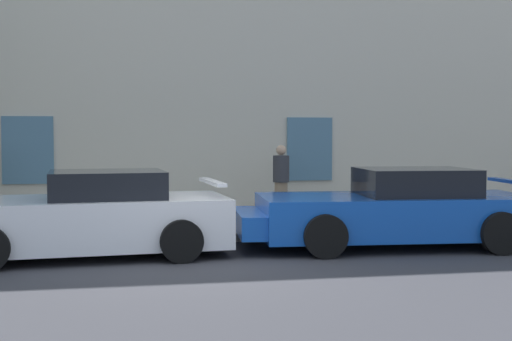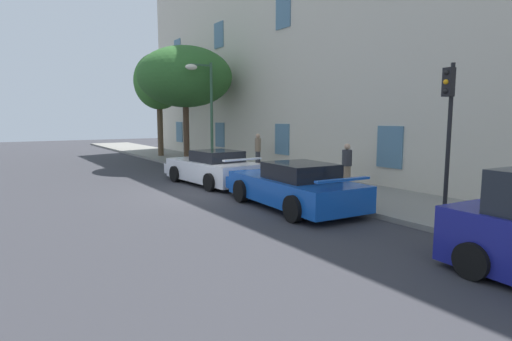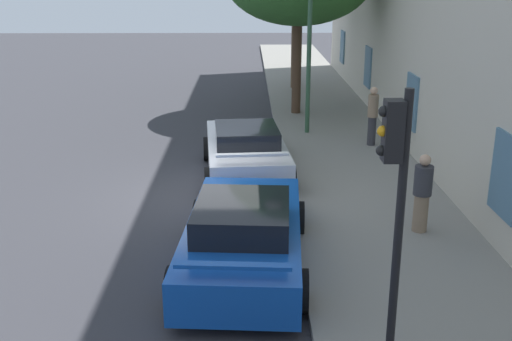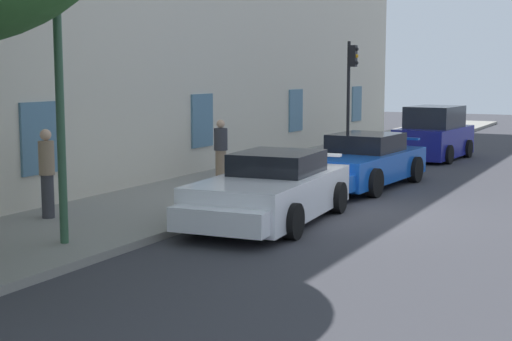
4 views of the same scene
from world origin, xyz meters
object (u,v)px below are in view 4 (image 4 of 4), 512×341
(street_lamp, at_px, (79,20))
(hatchback_parked, at_px, (434,135))
(traffic_light, at_px, (351,80))
(pedestrian_admiring, at_px, (221,149))
(sportscar_yellow_flank, at_px, (358,164))
(sportscar_red_lead, at_px, (268,193))
(pedestrian_strolling, at_px, (47,172))

(street_lamp, bearing_deg, hatchback_parked, -5.98)
(traffic_light, bearing_deg, pedestrian_admiring, 159.94)
(hatchback_parked, relative_size, traffic_light, 1.02)
(street_lamp, bearing_deg, traffic_light, 0.60)
(sportscar_yellow_flank, height_order, street_lamp, street_lamp)
(sportscar_yellow_flank, bearing_deg, sportscar_red_lead, -179.98)
(sportscar_red_lead, xyz_separation_m, hatchback_parked, (12.44, -0.17, 0.22))
(hatchback_parked, xyz_separation_m, pedestrian_strolling, (-14.59, 3.89, 0.22))
(traffic_light, bearing_deg, sportscar_yellow_flank, -156.96)
(sportscar_red_lead, distance_m, pedestrian_admiring, 5.40)
(sportscar_yellow_flank, distance_m, traffic_light, 4.70)
(hatchback_parked, bearing_deg, sportscar_yellow_flank, 178.60)
(traffic_light, relative_size, pedestrian_strolling, 2.17)
(traffic_light, xyz_separation_m, street_lamp, (-12.78, -0.13, 1.07))
(traffic_light, height_order, pedestrian_strolling, traffic_light)
(sportscar_red_lead, relative_size, pedestrian_admiring, 3.18)
(sportscar_red_lead, xyz_separation_m, sportscar_yellow_flank, (5.22, 0.00, 0.01))
(pedestrian_strolling, bearing_deg, sportscar_yellow_flank, -26.74)
(traffic_light, height_order, pedestrian_admiring, traffic_light)
(traffic_light, xyz_separation_m, pedestrian_admiring, (-4.96, 1.81, -1.77))
(street_lamp, height_order, pedestrian_admiring, street_lamp)
(hatchback_parked, bearing_deg, street_lamp, 174.02)
(hatchback_parked, xyz_separation_m, traffic_light, (-3.35, 1.82, 1.88))
(street_lamp, bearing_deg, pedestrian_admiring, 13.97)
(hatchback_parked, bearing_deg, pedestrian_admiring, 156.37)
(sportscar_red_lead, height_order, sportscar_yellow_flank, sportscar_red_lead)
(sportscar_red_lead, bearing_deg, street_lamp, 157.63)
(sportscar_red_lead, relative_size, street_lamp, 0.96)
(street_lamp, bearing_deg, pedestrian_strolling, 55.22)
(hatchback_parked, height_order, traffic_light, traffic_light)
(sportscar_yellow_flank, bearing_deg, pedestrian_admiring, 107.44)
(hatchback_parked, bearing_deg, traffic_light, 151.41)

